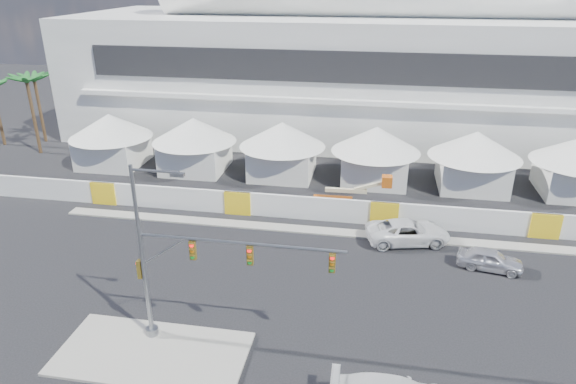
% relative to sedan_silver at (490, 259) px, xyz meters
% --- Properties ---
extents(ground, '(160.00, 160.00, 0.00)m').
position_rel_sedan_silver_xyz_m(ground, '(-13.12, -9.05, -0.73)').
color(ground, black).
rests_on(ground, ground).
extents(median_island, '(10.00, 5.00, 0.15)m').
position_rel_sedan_silver_xyz_m(median_island, '(-19.12, -12.05, -0.65)').
color(median_island, gray).
rests_on(median_island, ground).
extents(stadium, '(80.00, 24.80, 21.98)m').
position_rel_sedan_silver_xyz_m(stadium, '(-4.41, 32.45, 8.72)').
color(stadium, silver).
rests_on(stadium, ground).
extents(tent_row, '(53.40, 8.40, 5.40)m').
position_rel_sedan_silver_xyz_m(tent_row, '(-12.62, 14.95, 2.42)').
color(tent_row, silver).
rests_on(tent_row, ground).
extents(hoarding_fence, '(70.00, 0.25, 2.00)m').
position_rel_sedan_silver_xyz_m(hoarding_fence, '(-7.12, 5.45, 0.27)').
color(hoarding_fence, silver).
rests_on(hoarding_fence, ground).
extents(palm_cluster, '(10.60, 10.60, 8.55)m').
position_rel_sedan_silver_xyz_m(palm_cluster, '(-46.58, 20.45, 6.15)').
color(palm_cluster, '#47331E').
rests_on(palm_cluster, ground).
extents(sedan_silver, '(2.43, 4.52, 1.46)m').
position_rel_sedan_silver_xyz_m(sedan_silver, '(0.00, 0.00, 0.00)').
color(sedan_silver, silver).
rests_on(sedan_silver, ground).
extents(pickup_curb, '(4.24, 6.69, 1.72)m').
position_rel_sedan_silver_xyz_m(pickup_curb, '(-5.36, 2.90, 0.13)').
color(pickup_curb, silver).
rests_on(pickup_curb, ground).
extents(traffic_mast, '(10.88, 0.69, 7.14)m').
position_rel_sedan_silver_xyz_m(traffic_mast, '(-17.37, -10.62, 3.47)').
color(traffic_mast, gray).
rests_on(traffic_mast, median_island).
extents(streetlight_median, '(2.78, 0.28, 10.04)m').
position_rel_sedan_silver_xyz_m(streetlight_median, '(-19.44, -10.74, 5.19)').
color(streetlight_median, gray).
rests_on(streetlight_median, median_island).
extents(boom_lift, '(6.51, 1.58, 3.31)m').
position_rel_sedan_silver_xyz_m(boom_lift, '(-10.82, 7.64, 0.16)').
color(boom_lift, '#C25512').
rests_on(boom_lift, ground).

